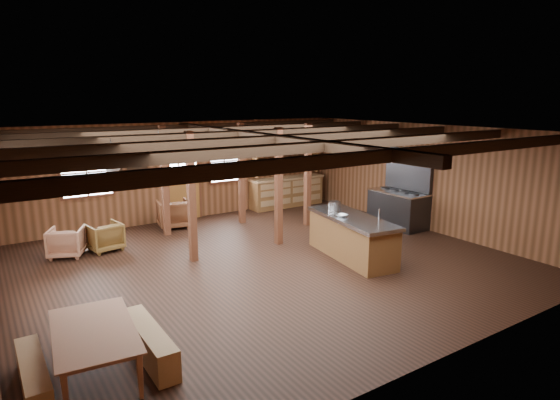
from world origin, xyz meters
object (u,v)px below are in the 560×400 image
Objects in this scene: armchair_a at (105,237)px; dining_table at (98,351)px; armchair_c at (67,242)px; commercial_range at (400,203)px; armchair_b at (174,214)px; kitchen_island at (352,237)px.

dining_table is at bearing 66.29° from armchair_a.
armchair_c reaches higher than dining_table.
commercial_range is 6.18m from armchair_b.
dining_table is (-8.55, -2.82, -0.35)m from commercial_range.
commercial_range is at bearing -66.15° from dining_table.
armchair_b is at bearing -137.31° from armchair_c.
dining_table is 5.13m from armchair_c.
dining_table is 2.08× the size of armchair_b.
kitchen_island is at bearing -68.92° from dining_table.
kitchen_island reaches higher than armchair_c.
kitchen_island reaches higher than armchair_b.
dining_table is 2.42× the size of armchair_c.
dining_table is 2.43× the size of armchair_a.
kitchen_island is 3.62× the size of armchair_a.
armchair_b is (2.04, 0.99, 0.05)m from armchair_a.
commercial_range reaches higher than armchair_c.
kitchen_island reaches higher than armchair_a.
armchair_a is at bearing 162.77° from commercial_range.
armchair_a is 0.86× the size of armchair_b.
kitchen_island is at bearing -156.44° from commercial_range.
armchair_a is 1.00× the size of armchair_c.
kitchen_island is 5.66m from armchair_a.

